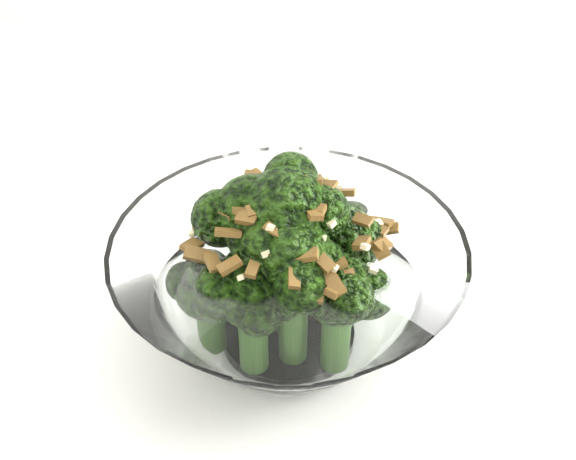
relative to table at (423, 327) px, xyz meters
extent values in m
cube|color=white|center=(0.00, 0.00, 0.05)|extent=(1.27, 0.91, 0.04)
cylinder|color=white|center=(-0.11, -0.06, 0.07)|extent=(0.08, 0.08, 0.01)
cylinder|color=#295115|center=(-0.13, -0.06, 0.11)|extent=(0.02, 0.02, 0.07)
sphere|color=#22460D|center=(-0.13, -0.06, 0.16)|extent=(0.05, 0.05, 0.05)
cylinder|color=#295115|center=(-0.11, -0.09, 0.11)|extent=(0.02, 0.02, 0.07)
sphere|color=#22460D|center=(-0.11, -0.09, 0.15)|extent=(0.04, 0.04, 0.04)
cylinder|color=#295115|center=(-0.13, -0.09, 0.10)|extent=(0.02, 0.02, 0.05)
sphere|color=#22460D|center=(-0.13, -0.09, 0.13)|extent=(0.04, 0.04, 0.04)
cylinder|color=#295115|center=(-0.07, -0.04, 0.10)|extent=(0.02, 0.02, 0.04)
sphere|color=#22460D|center=(-0.07, -0.04, 0.13)|extent=(0.04, 0.04, 0.04)
cylinder|color=#295115|center=(-0.09, -0.10, 0.10)|extent=(0.02, 0.02, 0.05)
sphere|color=#22460D|center=(-0.09, -0.10, 0.14)|extent=(0.04, 0.04, 0.04)
cylinder|color=#295115|center=(-0.08, -0.06, 0.10)|extent=(0.02, 0.02, 0.05)
sphere|color=#22460D|center=(-0.08, -0.06, 0.14)|extent=(0.04, 0.04, 0.04)
cylinder|color=#295115|center=(-0.10, -0.02, 0.10)|extent=(0.02, 0.02, 0.04)
sphere|color=#22460D|center=(-0.10, -0.02, 0.13)|extent=(0.04, 0.04, 0.04)
cylinder|color=#295115|center=(-0.15, -0.07, 0.10)|extent=(0.02, 0.02, 0.04)
sphere|color=#22460D|center=(-0.15, -0.07, 0.12)|extent=(0.04, 0.04, 0.04)
cylinder|color=#295115|center=(-0.11, -0.06, 0.12)|extent=(0.02, 0.02, 0.08)
sphere|color=#22460D|center=(-0.11, -0.06, 0.17)|extent=(0.05, 0.05, 0.05)
cube|color=olive|center=(-0.13, -0.04, 0.17)|extent=(0.01, 0.01, 0.01)
cube|color=olive|center=(-0.09, -0.11, 0.15)|extent=(0.01, 0.01, 0.01)
cube|color=olive|center=(-0.08, -0.06, 0.17)|extent=(0.01, 0.01, 0.01)
cube|color=olive|center=(-0.11, -0.11, 0.16)|extent=(0.01, 0.01, 0.01)
cube|color=olive|center=(-0.10, -0.10, 0.16)|extent=(0.01, 0.02, 0.01)
cube|color=olive|center=(-0.09, -0.03, 0.16)|extent=(0.01, 0.01, 0.01)
cube|color=olive|center=(-0.15, -0.05, 0.15)|extent=(0.01, 0.01, 0.01)
cube|color=olive|center=(-0.14, -0.08, 0.17)|extent=(0.01, 0.01, 0.01)
cube|color=olive|center=(-0.16, -0.07, 0.15)|extent=(0.01, 0.02, 0.01)
cube|color=olive|center=(-0.10, -0.06, 0.19)|extent=(0.01, 0.01, 0.01)
cube|color=olive|center=(-0.12, -0.02, 0.16)|extent=(0.01, 0.01, 0.01)
cube|color=olive|center=(-0.12, -0.09, 0.16)|extent=(0.01, 0.01, 0.01)
cube|color=olive|center=(-0.06, -0.07, 0.15)|extent=(0.01, 0.01, 0.00)
cube|color=olive|center=(-0.08, -0.11, 0.15)|extent=(0.01, 0.01, 0.01)
cube|color=olive|center=(-0.10, -0.11, 0.15)|extent=(0.02, 0.01, 0.01)
cube|color=olive|center=(-0.07, -0.07, 0.16)|extent=(0.01, 0.01, 0.01)
cube|color=olive|center=(-0.10, -0.08, 0.18)|extent=(0.01, 0.01, 0.01)
cube|color=olive|center=(-0.09, -0.01, 0.15)|extent=(0.01, 0.01, 0.01)
cube|color=olive|center=(-0.10, -0.06, 0.18)|extent=(0.01, 0.01, 0.01)
cube|color=olive|center=(-0.11, -0.02, 0.16)|extent=(0.01, 0.01, 0.00)
cube|color=olive|center=(-0.14, -0.10, 0.16)|extent=(0.01, 0.01, 0.01)
cube|color=olive|center=(-0.15, -0.06, 0.15)|extent=(0.01, 0.01, 0.01)
cube|color=olive|center=(-0.11, -0.03, 0.17)|extent=(0.01, 0.01, 0.01)
cube|color=olive|center=(-0.06, -0.08, 0.15)|extent=(0.01, 0.01, 0.01)
cube|color=olive|center=(-0.06, -0.09, 0.15)|extent=(0.01, 0.02, 0.01)
cube|color=olive|center=(-0.11, -0.03, 0.16)|extent=(0.02, 0.01, 0.01)
cube|color=olive|center=(-0.13, -0.10, 0.16)|extent=(0.01, 0.01, 0.00)
cube|color=olive|center=(-0.15, -0.03, 0.15)|extent=(0.01, 0.01, 0.01)
cube|color=olive|center=(-0.09, -0.11, 0.15)|extent=(0.01, 0.02, 0.01)
cube|color=olive|center=(-0.13, -0.03, 0.16)|extent=(0.01, 0.01, 0.00)
cube|color=olive|center=(-0.15, -0.09, 0.15)|extent=(0.01, 0.01, 0.01)
cube|color=olive|center=(-0.10, -0.07, 0.18)|extent=(0.01, 0.01, 0.00)
cube|color=olive|center=(-0.05, -0.06, 0.15)|extent=(0.01, 0.01, 0.01)
cube|color=olive|center=(-0.13, -0.08, 0.17)|extent=(0.01, 0.01, 0.01)
cube|color=olive|center=(-0.13, -0.04, 0.17)|extent=(0.01, 0.01, 0.01)
cube|color=olive|center=(-0.13, -0.07, 0.17)|extent=(0.01, 0.01, 0.01)
cube|color=olive|center=(-0.09, -0.03, 0.16)|extent=(0.01, 0.02, 0.01)
cube|color=olive|center=(-0.14, -0.06, 0.16)|extent=(0.02, 0.01, 0.01)
cube|color=olive|center=(-0.16, -0.08, 0.15)|extent=(0.02, 0.01, 0.01)
cube|color=olive|center=(-0.12, -0.07, 0.17)|extent=(0.02, 0.01, 0.01)
cube|color=olive|center=(-0.12, -0.09, 0.17)|extent=(0.01, 0.01, 0.00)
cube|color=olive|center=(-0.05, -0.06, 0.14)|extent=(0.02, 0.01, 0.01)
cube|color=olive|center=(-0.14, -0.06, 0.17)|extent=(0.01, 0.01, 0.01)
cube|color=olive|center=(-0.09, -0.06, 0.18)|extent=(0.01, 0.01, 0.01)
cube|color=olive|center=(-0.11, -0.06, 0.18)|extent=(0.01, 0.01, 0.01)
cube|color=olive|center=(-0.10, -0.08, 0.18)|extent=(0.01, 0.02, 0.01)
cube|color=olive|center=(-0.12, -0.03, 0.17)|extent=(0.01, 0.01, 0.00)
cube|color=olive|center=(-0.10, -0.10, 0.17)|extent=(0.02, 0.01, 0.01)
cube|color=olive|center=(-0.09, -0.10, 0.16)|extent=(0.01, 0.01, 0.01)
cube|color=olive|center=(-0.07, -0.09, 0.16)|extent=(0.01, 0.01, 0.01)
cube|color=beige|center=(-0.11, -0.09, 0.17)|extent=(0.01, 0.01, 0.00)
cube|color=beige|center=(-0.07, -0.09, 0.16)|extent=(0.01, 0.01, 0.00)
cube|color=beige|center=(-0.12, -0.09, 0.17)|extent=(0.01, 0.01, 0.00)
cube|color=beige|center=(-0.13, -0.02, 0.15)|extent=(0.00, 0.00, 0.00)
cube|color=beige|center=(-0.10, -0.03, 0.16)|extent=(0.01, 0.00, 0.00)
cube|color=beige|center=(-0.08, -0.04, 0.16)|extent=(0.01, 0.01, 0.00)
cube|color=beige|center=(-0.09, -0.10, 0.16)|extent=(0.01, 0.01, 0.00)
cube|color=beige|center=(-0.11, -0.02, 0.16)|extent=(0.00, 0.00, 0.00)
cube|color=beige|center=(-0.06, -0.06, 0.15)|extent=(0.01, 0.01, 0.00)
cube|color=beige|center=(-0.12, -0.05, 0.18)|extent=(0.01, 0.01, 0.01)
cube|color=beige|center=(-0.11, -0.11, 0.16)|extent=(0.01, 0.01, 0.00)
cube|color=beige|center=(-0.08, -0.03, 0.15)|extent=(0.01, 0.00, 0.00)
cube|color=beige|center=(-0.14, -0.10, 0.15)|extent=(0.00, 0.00, 0.00)
cube|color=beige|center=(-0.09, -0.07, 0.18)|extent=(0.01, 0.01, 0.00)
cube|color=beige|center=(-0.11, -0.11, 0.16)|extent=(0.00, 0.00, 0.00)
cube|color=beige|center=(-0.08, -0.03, 0.16)|extent=(0.00, 0.00, 0.00)
cube|color=beige|center=(-0.09, -0.09, 0.17)|extent=(0.00, 0.01, 0.00)
cube|color=beige|center=(-0.07, -0.10, 0.15)|extent=(0.01, 0.01, 0.00)
cube|color=beige|center=(-0.12, -0.03, 0.16)|extent=(0.00, 0.00, 0.00)
cube|color=beige|center=(-0.09, -0.08, 0.17)|extent=(0.01, 0.01, 0.00)
cube|color=beige|center=(-0.16, -0.06, 0.15)|extent=(0.01, 0.00, 0.00)
cube|color=beige|center=(-0.13, -0.05, 0.18)|extent=(0.00, 0.00, 0.00)
cube|color=beige|center=(-0.08, -0.06, 0.17)|extent=(0.00, 0.00, 0.00)
cube|color=beige|center=(-0.14, -0.02, 0.15)|extent=(0.01, 0.01, 0.00)
cube|color=beige|center=(-0.10, -0.02, 0.16)|extent=(0.00, 0.00, 0.00)
cube|color=beige|center=(-0.12, -0.10, 0.16)|extent=(0.01, 0.01, 0.01)
cube|color=beige|center=(-0.13, -0.03, 0.15)|extent=(0.00, 0.00, 0.00)
camera|label=1|loc=(-0.15, -0.40, 0.42)|focal=50.00mm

